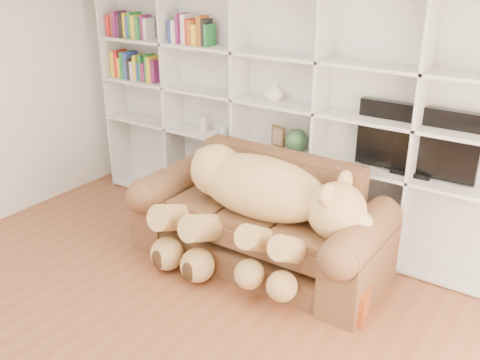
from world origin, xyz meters
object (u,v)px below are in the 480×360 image
Objects in this scene: sofa at (261,225)px; tv at (416,141)px; gift_box at (346,298)px; teddy_bear at (256,202)px.

tv is (1.08, 0.69, 0.80)m from sofa.
tv reaches higher than gift_box.
teddy_bear is at bearing -71.96° from sofa.
gift_box is 1.43m from tv.
sofa is 1.51m from tv.
gift_box is (0.98, -0.30, -0.22)m from sofa.
tv is (0.11, 0.99, 1.03)m from gift_box.
tv is (1.02, 0.88, 0.49)m from teddy_bear.
teddy_bear reaches higher than gift_box.
teddy_bear is 1.43m from tv.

